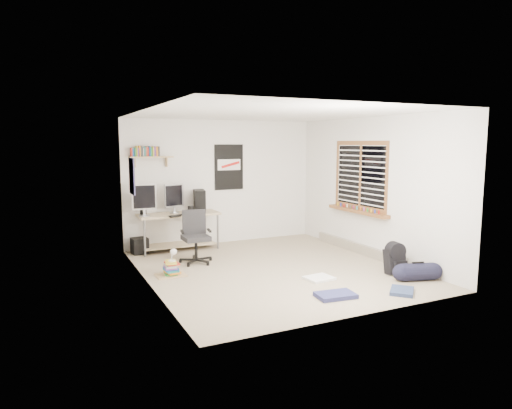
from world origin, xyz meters
name	(u,v)px	position (x,y,z in m)	size (l,w,h in m)	color
floor	(273,269)	(0.00, 0.00, -0.01)	(4.00, 4.50, 0.01)	gray
ceiling	(273,113)	(0.00, 0.00, 2.50)	(4.00, 4.50, 0.01)	white
back_wall	(222,182)	(0.00, 2.25, 1.25)	(4.00, 0.01, 2.50)	silver
left_wall	(147,199)	(-2.00, 0.00, 1.25)	(0.01, 4.50, 2.50)	silver
right_wall	(373,188)	(2.00, 0.00, 1.25)	(0.01, 4.50, 2.50)	silver
desk	(178,231)	(-1.00, 2.00, 0.36)	(1.52, 0.67, 0.70)	#C4B788
monitor_left	(144,204)	(-1.66, 1.88, 0.93)	(0.43, 0.11, 0.48)	#ABABB0
monitor_right	(174,203)	(-1.07, 2.00, 0.92)	(0.40, 0.10, 0.44)	#939398
pc_tower	(200,201)	(-0.57, 2.00, 0.92)	(0.20, 0.42, 0.44)	black
keyboard	(178,216)	(-1.08, 1.73, 0.71)	(0.40, 0.14, 0.02)	black
speaker_left	(143,211)	(-1.66, 1.98, 0.79)	(0.10, 0.10, 0.19)	black
speaker_right	(191,211)	(-0.83, 1.73, 0.78)	(0.09, 0.09, 0.18)	black
office_chair	(196,235)	(-1.00, 0.91, 0.49)	(0.59, 0.59, 0.90)	#252527
wall_shelf	(151,157)	(-1.45, 2.14, 1.78)	(0.80, 0.22, 0.24)	tan
poster_back_wall	(229,167)	(0.15, 2.23, 1.55)	(0.62, 0.03, 0.92)	black
poster_left_wall	(132,176)	(-1.99, 1.20, 1.50)	(0.02, 0.42, 0.60)	navy
window	(360,175)	(1.95, 0.30, 1.45)	(0.10, 1.50, 1.26)	brown
baseboard_heater	(358,248)	(1.96, 0.30, 0.09)	(0.08, 2.50, 0.18)	#B7B2A8
backpack	(395,261)	(1.60, -1.07, 0.20)	(0.30, 0.24, 0.40)	black
duffel_bag	(418,271)	(1.67, -1.49, 0.14)	(0.26, 0.26, 0.52)	black
tshirt	(319,278)	(0.37, -0.82, 0.02)	(0.40, 0.34, 0.04)	white
jeans_a	(336,295)	(0.12, -1.59, 0.03)	(0.52, 0.33, 0.06)	navy
jeans_b	(402,291)	(1.05, -1.83, 0.03)	(0.40, 0.30, 0.05)	navy
book_stack	(171,266)	(-1.60, 0.35, 0.15)	(0.47, 0.39, 0.32)	brown
desk_lamp	(172,252)	(-1.58, 0.33, 0.38)	(0.11, 0.18, 0.18)	white
subwoofer	(140,246)	(-1.75, 1.99, 0.14)	(0.28, 0.28, 0.31)	black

